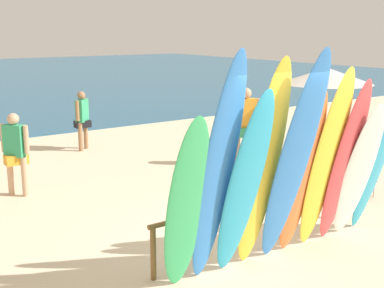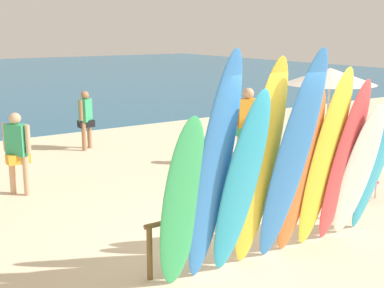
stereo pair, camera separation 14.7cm
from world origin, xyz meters
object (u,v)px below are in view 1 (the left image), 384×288
object	(u,v)px
surfboard_white_8	(359,171)
surfboard_teal_9	(380,152)
surfboard_yellow_6	(326,160)
beach_chair_red	(297,155)
beachgoer_midbeach	(15,149)
beach_chair_blue	(353,158)
surfboard_green_0	(186,206)
surfboard_orange_5	(303,172)
surfboard_yellow_3	(263,167)
surfboard_rack	(264,206)
surfboard_blue_4	(294,161)
surfboard_blue_1	(218,173)
beachgoer_photographing	(245,121)
surfboard_teal_2	(244,186)
surfboard_red_7	(345,163)
beachgoer_by_water	(82,116)
beach_chair_striped	(351,173)
beach_umbrella	(327,76)

from	to	relation	value
surfboard_white_8	surfboard_teal_9	distance (m)	0.47
surfboard_yellow_6	beach_chair_red	world-z (taller)	surfboard_yellow_6
beachgoer_midbeach	beach_chair_blue	world-z (taller)	beachgoer_midbeach
surfboard_green_0	surfboard_orange_5	xyz separation A→B (m)	(1.81, -0.02, 0.10)
surfboard_white_8	surfboard_yellow_3	bearing A→B (deg)	-175.82
surfboard_rack	surfboard_blue_4	world-z (taller)	surfboard_blue_4
surfboard_teal_9	beach_chair_blue	world-z (taller)	surfboard_teal_9
surfboard_blue_1	beachgoer_photographing	size ratio (longest dim) A/B	1.65
surfboard_teal_2	beach_chair_blue	size ratio (longest dim) A/B	2.92
surfboard_yellow_3	surfboard_red_7	distance (m)	1.51
surfboard_red_7	beachgoer_by_water	xyz separation A→B (m)	(-0.71, 7.47, -0.33)
beach_chair_blue	beachgoer_photographing	bearing A→B (deg)	106.80
surfboard_red_7	beachgoer_by_water	distance (m)	7.51
surfboard_blue_4	surfboard_blue_1	bearing A→B (deg)	173.54
surfboard_orange_5	beach_chair_blue	xyz separation A→B (m)	(3.59, 1.97, -0.73)
surfboard_green_0	surfboard_teal_2	xyz separation A→B (m)	(0.75, -0.10, 0.12)
surfboard_rack	surfboard_yellow_6	size ratio (longest dim) A/B	1.43
surfboard_yellow_6	beachgoer_photographing	size ratio (longest dim) A/B	1.49
surfboard_teal_2	surfboard_rack	bearing A→B (deg)	29.47
surfboard_blue_4	surfboard_yellow_6	xyz separation A→B (m)	(0.74, 0.13, -0.13)
surfboard_yellow_3	surfboard_blue_4	size ratio (longest dim) A/B	0.95
surfboard_white_8	surfboard_teal_9	bearing A→B (deg)	-0.40
surfboard_red_7	surfboard_blue_1	bearing A→B (deg)	175.83
surfboard_blue_1	beachgoer_midbeach	size ratio (longest dim) A/B	1.88
surfboard_blue_4	beachgoer_by_water	distance (m)	7.62
surfboard_teal_9	beach_chair_striped	bearing A→B (deg)	45.59
surfboard_yellow_6	beachgoer_by_water	distance (m)	7.48
surfboard_blue_1	beach_chair_blue	xyz separation A→B (m)	(5.02, 2.03, -0.98)
surfboard_orange_5	beachgoer_photographing	xyz separation A→B (m)	(2.42, 3.97, -0.16)
surfboard_yellow_3	surfboard_yellow_6	size ratio (longest dim) A/B	1.07
surfboard_yellow_6	surfboard_red_7	xyz separation A→B (m)	(0.38, -0.01, -0.09)
surfboard_teal_9	beachgoer_midbeach	bearing A→B (deg)	124.03
surfboard_red_7	surfboard_yellow_6	bearing A→B (deg)	174.79
surfboard_teal_2	beach_chair_blue	bearing A→B (deg)	19.35
surfboard_blue_4	surfboard_orange_5	distance (m)	0.46
surfboard_teal_2	surfboard_orange_5	world-z (taller)	surfboard_teal_2
beach_chair_blue	beach_chair_striped	world-z (taller)	beach_chair_striped
surfboard_blue_4	surfboard_teal_9	size ratio (longest dim) A/B	1.13
surfboard_green_0	beach_chair_red	bearing A→B (deg)	32.80
beach_umbrella	surfboard_rack	bearing A→B (deg)	-148.26
beach_umbrella	surfboard_yellow_6	bearing A→B (deg)	-138.73
beachgoer_by_water	surfboard_teal_9	bearing A→B (deg)	-120.05
surfboard_orange_5	surfboard_blue_4	bearing A→B (deg)	-157.40
beachgoer_photographing	beachgoer_midbeach	xyz separation A→B (m)	(-4.77, 0.73, -0.12)
surfboard_rack	beach_chair_red	bearing A→B (deg)	36.96
beachgoer_midbeach	surfboard_blue_1	bearing A→B (deg)	-26.15
surfboard_orange_5	surfboard_teal_2	bearing A→B (deg)	-179.26
beachgoer_midbeach	surfboard_rack	bearing A→B (deg)	-9.55
surfboard_yellow_6	beach_chair_blue	xyz separation A→B (m)	(3.20, 2.02, -0.84)
surfboard_blue_4	beachgoer_by_water	bearing A→B (deg)	86.41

